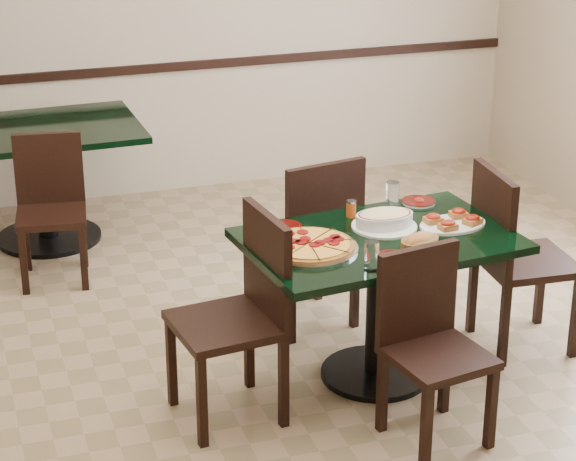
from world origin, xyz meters
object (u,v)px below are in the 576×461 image
object	(u,v)px
chair_right	(511,249)
bread_basket	(420,243)
back_chair_near	(51,200)
chair_near	(429,336)
lasagna_casserole	(384,219)
bruschetta_platter	(453,221)
chair_far	(314,234)
back_table	(43,162)
chair_left	(244,305)
pepperoni_pizza	(309,246)
main_table	(378,272)

from	to	relation	value
chair_right	bread_basket	world-z (taller)	chair_right
chair_right	back_chair_near	size ratio (longest dim) A/B	1.14
back_chair_near	chair_near	bearing A→B (deg)	-50.58
lasagna_casserole	bruschetta_platter	xyz separation A→B (m)	(0.32, -0.08, -0.02)
chair_far	chair_right	size ratio (longest dim) A/B	0.99
back_table	lasagna_casserole	distance (m)	2.61
back_table	chair_far	size ratio (longest dim) A/B	1.29
back_table	chair_left	world-z (taller)	chair_left
back_chair_near	chair_left	bearing A→B (deg)	-62.53
lasagna_casserole	bruschetta_platter	distance (m)	0.33
back_table	chair_right	bearing A→B (deg)	-48.25
chair_near	pepperoni_pizza	world-z (taller)	chair_near
main_table	pepperoni_pizza	distance (m)	0.42
main_table	chair_left	xyz separation A→B (m)	(-0.70, -0.11, -0.02)
chair_left	bruschetta_platter	distance (m)	1.12
chair_left	bread_basket	xyz separation A→B (m)	(0.81, -0.10, 0.24)
pepperoni_pizza	lasagna_casserole	bearing A→B (deg)	18.06
bruschetta_platter	bread_basket	bearing A→B (deg)	-148.65
back_table	pepperoni_pizza	distance (m)	2.53
main_table	chair_left	bearing A→B (deg)	-177.32
main_table	pepperoni_pizza	bearing A→B (deg)	179.73
chair_far	chair_near	bearing A→B (deg)	86.28
chair_far	chair_left	xyz separation A→B (m)	(-0.58, -0.72, 0.01)
main_table	bread_basket	bearing A→B (deg)	-69.19
chair_far	bruschetta_platter	bearing A→B (deg)	119.83
lasagna_casserole	bread_basket	bearing A→B (deg)	-81.18
chair_far	back_chair_near	bearing A→B (deg)	-53.06
chair_left	bruschetta_platter	bearing A→B (deg)	89.66
chair_far	bread_basket	size ratio (longest dim) A/B	3.93
main_table	bruschetta_platter	bearing A→B (deg)	-3.71
back_table	chair_right	distance (m)	3.04
chair_near	lasagna_casserole	xyz separation A→B (m)	(0.04, 0.63, 0.31)
main_table	lasagna_casserole	bearing A→B (deg)	50.50
main_table	bruschetta_platter	distance (m)	0.44
pepperoni_pizza	bread_basket	xyz separation A→B (m)	(0.47, -0.17, 0.02)
chair_far	bread_basket	distance (m)	0.88
bread_basket	pepperoni_pizza	bearing A→B (deg)	135.13
chair_right	pepperoni_pizza	world-z (taller)	chair_right
chair_near	back_chair_near	bearing A→B (deg)	111.02
chair_left	bread_basket	world-z (taller)	chair_left
chair_right	pepperoni_pizza	size ratio (longest dim) A/B	2.14
chair_far	bruschetta_platter	size ratio (longest dim) A/B	2.55
chair_far	chair_near	world-z (taller)	chair_far
chair_near	bread_basket	distance (m)	0.45
chair_right	back_table	bearing A→B (deg)	46.74
chair_right	lasagna_casserole	xyz separation A→B (m)	(-0.70, 0.01, 0.25)
lasagna_casserole	chair_far	bearing A→B (deg)	110.53
pepperoni_pizza	main_table	bearing A→B (deg)	6.23
chair_far	chair_left	world-z (taller)	chair_left
chair_near	bruschetta_platter	xyz separation A→B (m)	(0.36, 0.55, 0.29)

